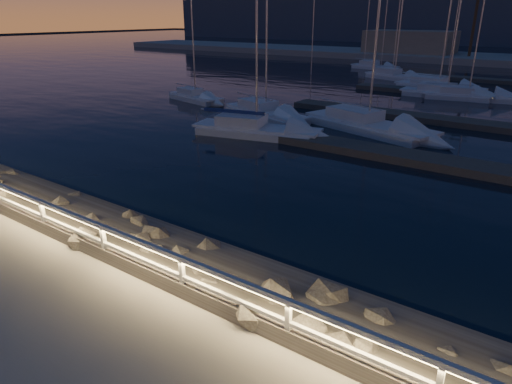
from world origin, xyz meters
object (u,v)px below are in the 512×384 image
sailboat_b (264,111)px  sailboat_c (365,123)px  guard_rail (151,254)px  sailboat_g (445,93)px  sailboat_i (393,75)px  sailboat_k (466,95)px  sailboat_f (253,128)px  sailboat_j (437,86)px  sailboat_a (194,96)px  sailboat_m (373,66)px

sailboat_b → sailboat_c: sailboat_c is taller
guard_rail → sailboat_c: sailboat_c is taller
guard_rail → sailboat_g: (-2.37, 37.01, -0.95)m
guard_rail → sailboat_i: 47.53m
sailboat_k → sailboat_i: bearing=124.3°
sailboat_c → sailboat_f: size_ratio=1.15×
sailboat_j → sailboat_k: 4.92m
sailboat_i → sailboat_k: size_ratio=0.96×
sailboat_b → sailboat_k: size_ratio=1.01×
sailboat_b → sailboat_f: bearing=-44.1°
sailboat_k → sailboat_f: bearing=-122.2°
sailboat_a → sailboat_c: bearing=7.1°
guard_rail → sailboat_b: sailboat_b is taller
sailboat_f → sailboat_m: 40.20m
guard_rail → sailboat_i: bearing=102.8°
sailboat_f → sailboat_g: sailboat_g is taller
sailboat_g → sailboat_m: 22.87m
sailboat_f → sailboat_i: sailboat_f is taller
guard_rail → sailboat_k: sailboat_k is taller
sailboat_k → sailboat_m: (-15.92, 18.12, 0.00)m
sailboat_g → sailboat_k: size_ratio=1.05×
sailboat_g → sailboat_i: 12.39m
sailboat_a → sailboat_m: size_ratio=0.92×
sailboat_b → sailboat_i: 25.93m
sailboat_b → sailboat_j: size_ratio=0.91×
guard_rail → sailboat_g: 37.10m
sailboat_g → sailboat_i: size_ratio=1.09×
sailboat_g → sailboat_c: bearing=-93.9°
sailboat_c → sailboat_j: size_ratio=1.08×
sailboat_a → sailboat_k: bearing=49.6°
sailboat_f → sailboat_k: bearing=56.0°
sailboat_b → sailboat_g: bearing=81.9°
sailboat_a → sailboat_g: size_ratio=0.76×
sailboat_i → sailboat_f: bearing=-67.8°
sailboat_i → sailboat_j: sailboat_j is taller
sailboat_f → sailboat_b: bearing=103.4°
guard_rail → sailboat_k: (-0.53, 36.91, -0.96)m
sailboat_f → sailboat_g: bearing=60.6°
guard_rail → sailboat_j: sailboat_j is taller
sailboat_f → sailboat_m: (-8.24, 39.35, -0.03)m
sailboat_b → sailboat_j: (6.68, 19.97, 0.03)m
sailboat_b → sailboat_k: sailboat_b is taller
guard_rail → sailboat_a: 29.82m
sailboat_i → sailboat_m: size_ratio=1.10×
sailboat_a → sailboat_c: (16.36, -1.54, 0.07)m
sailboat_a → sailboat_k: sailboat_k is taller
sailboat_g → sailboat_k: bearing=-4.3°
sailboat_f → sailboat_i: 30.75m
sailboat_f → guard_rail: bearing=-76.5°
guard_rail → sailboat_j: 40.60m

